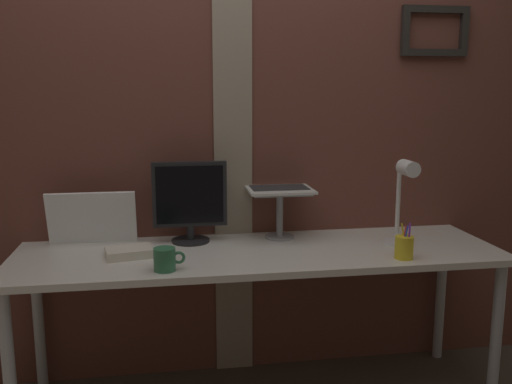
% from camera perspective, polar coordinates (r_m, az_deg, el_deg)
% --- Properties ---
extents(brick_wall_back, '(3.54, 0.16, 2.50)m').
position_cam_1_polar(brick_wall_back, '(2.78, -3.72, 6.51)').
color(brick_wall_back, brown).
rests_on(brick_wall_back, ground_plane).
extents(desk, '(2.18, 0.63, 0.73)m').
position_cam_1_polar(desk, '(2.54, 0.36, -7.47)').
color(desk, silver).
rests_on(desk, ground_plane).
extents(monitor, '(0.35, 0.18, 0.38)m').
position_cam_1_polar(monitor, '(2.63, -6.81, -0.69)').
color(monitor, black).
rests_on(monitor, desk).
extents(laptop_stand, '(0.28, 0.22, 0.23)m').
position_cam_1_polar(laptop_stand, '(2.69, 2.45, -1.49)').
color(laptop_stand, gray).
rests_on(laptop_stand, desk).
extents(laptop, '(0.31, 0.29, 0.23)m').
position_cam_1_polar(laptop, '(2.73, 2.19, 1.57)').
color(laptop, silver).
rests_on(laptop, laptop_stand).
extents(whiteboard_panel, '(0.40, 0.08, 0.25)m').
position_cam_1_polar(whiteboard_panel, '(2.70, -16.48, -2.58)').
color(whiteboard_panel, white).
rests_on(whiteboard_panel, desk).
extents(desk_lamp, '(0.12, 0.20, 0.41)m').
position_cam_1_polar(desk_lamp, '(2.60, 14.88, -0.11)').
color(desk_lamp, white).
rests_on(desk_lamp, desk).
extents(pen_cup, '(0.08, 0.08, 0.16)m').
position_cam_1_polar(pen_cup, '(2.47, 14.95, -5.48)').
color(pen_cup, yellow).
rests_on(pen_cup, desk).
extents(coffee_mug, '(0.13, 0.09, 0.09)m').
position_cam_1_polar(coffee_mug, '(2.26, -9.29, -6.82)').
color(coffee_mug, '#33724C').
rests_on(coffee_mug, desk).
extents(paper_clutter_stack, '(0.22, 0.18, 0.04)m').
position_cam_1_polar(paper_clutter_stack, '(2.49, -12.85, -6.04)').
color(paper_clutter_stack, silver).
rests_on(paper_clutter_stack, desk).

